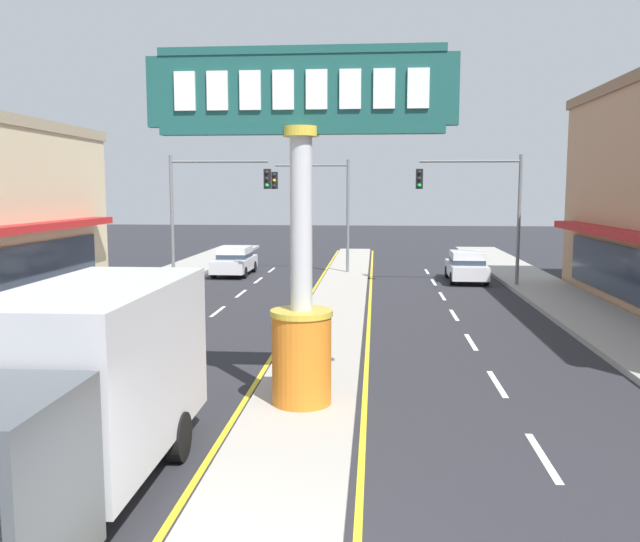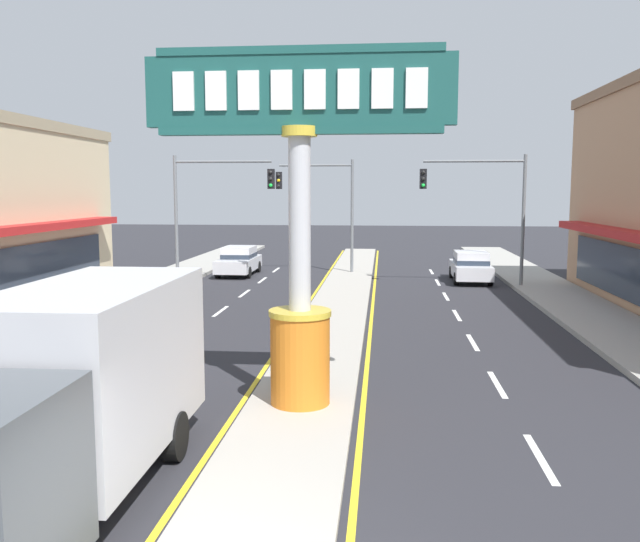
{
  "view_description": "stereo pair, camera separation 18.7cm",
  "coord_description": "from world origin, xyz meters",
  "px_view_note": "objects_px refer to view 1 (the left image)",
  "views": [
    {
      "loc": [
        1.51,
        -6.52,
        4.59
      ],
      "look_at": [
        0.15,
        9.72,
        2.6
      ],
      "focal_mm": 37.43,
      "sensor_mm": 36.0,
      "label": 1
    },
    {
      "loc": [
        1.69,
        -6.5,
        4.59
      ],
      "look_at": [
        0.15,
        9.72,
        2.6
      ],
      "focal_mm": 37.43,
      "sensor_mm": 36.0,
      "label": 2
    }
  ],
  "objects_px": {
    "traffic_light_left_side": "(208,197)",
    "sedan_near_right_lane": "(466,266)",
    "traffic_light_right_side": "(481,197)",
    "box_truck_far_right_lane": "(76,391)",
    "traffic_light_median_far": "(320,197)",
    "district_sign": "(301,231)",
    "sedan_near_left_lane": "(235,261)"
  },
  "relations": [
    {
      "from": "sedan_near_left_lane",
      "to": "traffic_light_right_side",
      "type": "bearing_deg",
      "value": -17.08
    },
    {
      "from": "sedan_near_left_lane",
      "to": "box_truck_far_right_lane",
      "type": "bearing_deg",
      "value": -82.88
    },
    {
      "from": "traffic_light_median_far",
      "to": "sedan_near_left_lane",
      "type": "distance_m",
      "value": 5.77
    },
    {
      "from": "traffic_light_right_side",
      "to": "sedan_near_right_lane",
      "type": "height_order",
      "value": "traffic_light_right_side"
    },
    {
      "from": "traffic_light_right_side",
      "to": "district_sign",
      "type": "bearing_deg",
      "value": -109.44
    },
    {
      "from": "traffic_light_left_side",
      "to": "sedan_near_right_lane",
      "type": "distance_m",
      "value": 13.21
    },
    {
      "from": "traffic_light_left_side",
      "to": "sedan_near_right_lane",
      "type": "xyz_separation_m",
      "value": [
        12.45,
        2.77,
        -3.46
      ]
    },
    {
      "from": "district_sign",
      "to": "traffic_light_right_side",
      "type": "bearing_deg",
      "value": 70.56
    },
    {
      "from": "box_truck_far_right_lane",
      "to": "traffic_light_median_far",
      "type": "bearing_deg",
      "value": 87.22
    },
    {
      "from": "box_truck_far_right_lane",
      "to": "traffic_light_left_side",
      "type": "bearing_deg",
      "value": 99.25
    },
    {
      "from": "traffic_light_right_side",
      "to": "traffic_light_median_far",
      "type": "xyz_separation_m",
      "value": [
        -7.85,
        4.56,
        -0.05
      ]
    },
    {
      "from": "traffic_light_median_far",
      "to": "district_sign",
      "type": "bearing_deg",
      "value": -86.24
    },
    {
      "from": "traffic_light_left_side",
      "to": "box_truck_far_right_lane",
      "type": "bearing_deg",
      "value": -80.75
    },
    {
      "from": "district_sign",
      "to": "sedan_near_right_lane",
      "type": "height_order",
      "value": "district_sign"
    },
    {
      "from": "district_sign",
      "to": "box_truck_far_right_lane",
      "type": "bearing_deg",
      "value": -122.25
    },
    {
      "from": "district_sign",
      "to": "traffic_light_right_side",
      "type": "distance_m",
      "value": 19.14
    },
    {
      "from": "sedan_near_right_lane",
      "to": "traffic_light_right_side",
      "type": "bearing_deg",
      "value": -82.63
    },
    {
      "from": "traffic_light_right_side",
      "to": "box_truck_far_right_lane",
      "type": "relative_size",
      "value": 0.9
    },
    {
      "from": "sedan_near_left_lane",
      "to": "district_sign",
      "type": "bearing_deg",
      "value": -74.46
    },
    {
      "from": "traffic_light_right_side",
      "to": "sedan_near_left_lane",
      "type": "bearing_deg",
      "value": 162.92
    },
    {
      "from": "traffic_light_median_far",
      "to": "sedan_near_right_lane",
      "type": "height_order",
      "value": "traffic_light_median_far"
    },
    {
      "from": "traffic_light_left_side",
      "to": "box_truck_far_right_lane",
      "type": "relative_size",
      "value": 0.9
    },
    {
      "from": "traffic_light_left_side",
      "to": "sedan_near_left_lane",
      "type": "xyz_separation_m",
      "value": [
        0.29,
        4.38,
        -3.46
      ]
    },
    {
      "from": "traffic_light_left_side",
      "to": "traffic_light_median_far",
      "type": "relative_size",
      "value": 1.0
    },
    {
      "from": "traffic_light_left_side",
      "to": "sedan_near_right_lane",
      "type": "relative_size",
      "value": 1.43
    },
    {
      "from": "district_sign",
      "to": "sedan_near_left_lane",
      "type": "height_order",
      "value": "district_sign"
    },
    {
      "from": "traffic_light_median_far",
      "to": "sedan_near_right_lane",
      "type": "xyz_separation_m",
      "value": [
        7.56,
        -2.35,
        -3.41
      ]
    },
    {
      "from": "district_sign",
      "to": "sedan_near_left_lane",
      "type": "xyz_separation_m",
      "value": [
        -6.08,
        21.87,
        -2.97
      ]
    },
    {
      "from": "sedan_near_right_lane",
      "to": "sedan_near_left_lane",
      "type": "height_order",
      "value": "same"
    },
    {
      "from": "traffic_light_median_far",
      "to": "box_truck_far_right_lane",
      "type": "bearing_deg",
      "value": -92.78
    },
    {
      "from": "traffic_light_right_side",
      "to": "sedan_near_left_lane",
      "type": "xyz_separation_m",
      "value": [
        -12.45,
        3.82,
        -3.46
      ]
    },
    {
      "from": "traffic_light_median_far",
      "to": "traffic_light_left_side",
      "type": "bearing_deg",
      "value": -133.64
    }
  ]
}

